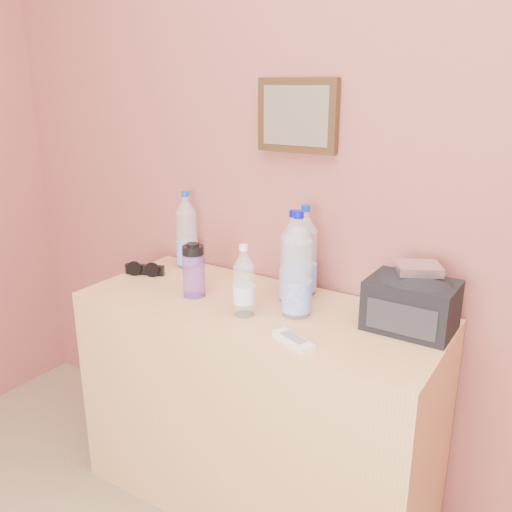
# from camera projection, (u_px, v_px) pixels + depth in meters

# --- Properties ---
(picture_frame) EXTENTS (0.30, 0.03, 0.25)m
(picture_frame) POSITION_uv_depth(u_px,v_px,m) (297.00, 116.00, 1.86)
(picture_frame) COLOR #382311
(picture_frame) RESTS_ON room_shell
(dresser) EXTENTS (1.25, 0.52, 0.78)m
(dresser) POSITION_uv_depth(u_px,v_px,m) (257.00, 405.00, 1.96)
(dresser) COLOR #A37C4A
(dresser) RESTS_ON ground
(pet_large_a) EXTENTS (0.08, 0.08, 0.31)m
(pet_large_a) POSITION_uv_depth(u_px,v_px,m) (187.00, 234.00, 2.20)
(pet_large_a) COLOR silver
(pet_large_a) RESTS_ON dresser
(pet_large_b) EXTENTS (0.09, 0.09, 0.32)m
(pet_large_b) POSITION_uv_depth(u_px,v_px,m) (293.00, 262.00, 1.85)
(pet_large_b) COLOR white
(pet_large_b) RESTS_ON dresser
(pet_large_c) EXTENTS (0.09, 0.09, 0.32)m
(pet_large_c) POSITION_uv_depth(u_px,v_px,m) (304.00, 255.00, 1.91)
(pet_large_c) COLOR #ACC7D6
(pet_large_c) RESTS_ON dresser
(pet_large_d) EXTENTS (0.09, 0.09, 0.35)m
(pet_large_d) POSITION_uv_depth(u_px,v_px,m) (297.00, 270.00, 1.73)
(pet_large_d) COLOR silver
(pet_large_d) RESTS_ON dresser
(pet_small) EXTENTS (0.07, 0.07, 0.24)m
(pet_small) POSITION_uv_depth(u_px,v_px,m) (244.00, 285.00, 1.74)
(pet_small) COLOR white
(pet_small) RESTS_ON dresser
(nalgene_bottle) EXTENTS (0.08, 0.08, 0.19)m
(nalgene_bottle) POSITION_uv_depth(u_px,v_px,m) (194.00, 270.00, 1.90)
(nalgene_bottle) COLOR purple
(nalgene_bottle) RESTS_ON dresser
(sunglasses) EXTENTS (0.17, 0.11, 0.04)m
(sunglasses) POSITION_uv_depth(u_px,v_px,m) (145.00, 270.00, 2.14)
(sunglasses) COLOR black
(sunglasses) RESTS_ON dresser
(ac_remote) EXTENTS (0.15, 0.10, 0.02)m
(ac_remote) POSITION_uv_depth(u_px,v_px,m) (293.00, 341.00, 1.57)
(ac_remote) COLOR silver
(ac_remote) RESTS_ON dresser
(toiletry_bag) EXTENTS (0.26, 0.19, 0.18)m
(toiletry_bag) POSITION_uv_depth(u_px,v_px,m) (411.00, 302.00, 1.65)
(toiletry_bag) COLOR black
(toiletry_bag) RESTS_ON dresser
(foil_packet) EXTENTS (0.16, 0.16, 0.03)m
(foil_packet) POSITION_uv_depth(u_px,v_px,m) (418.00, 268.00, 1.63)
(foil_packet) COLOR silver
(foil_packet) RESTS_ON toiletry_bag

